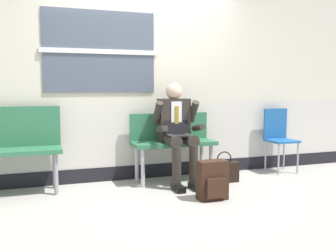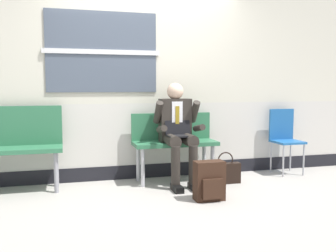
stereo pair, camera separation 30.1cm
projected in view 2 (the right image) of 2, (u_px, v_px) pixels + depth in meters
ground_plane at (161, 191)px, 4.46m from camera, size 18.00×18.00×0.00m
station_wall at (146, 74)px, 5.05m from camera, size 6.77×0.16×2.82m
bench_with_person at (174, 139)px, 4.94m from camera, size 1.08×0.42×0.88m
bench_empty at (12, 142)px, 4.43m from camera, size 1.15×0.42×1.00m
person_seated at (178, 130)px, 4.74m from camera, size 0.57×0.70×1.28m
backpack at (209, 181)px, 4.09m from camera, size 0.32×0.21×0.43m
handbag at (225, 172)px, 4.81m from camera, size 0.39×0.11×0.41m
folding_chair at (284, 135)px, 5.40m from camera, size 0.38×0.38×0.91m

